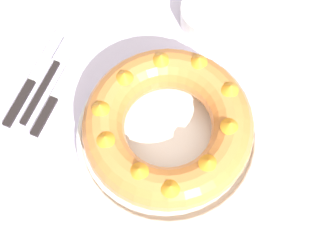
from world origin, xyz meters
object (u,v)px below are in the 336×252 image
(fork, at_px, (51,74))
(serving_knife, at_px, (31,83))
(cake_knife, at_px, (54,100))
(bundt_cake, at_px, (168,126))
(serving_dish, at_px, (168,136))
(side_bowl, at_px, (209,15))

(fork, bearing_deg, serving_knife, -133.85)
(fork, relative_size, cake_knife, 1.08)
(bundt_cake, xyz_separation_m, fork, (-0.27, 0.04, -0.06))
(serving_dish, xyz_separation_m, serving_knife, (-0.30, 0.00, -0.01))
(serving_dish, bearing_deg, side_bowl, 94.26)
(cake_knife, xyz_separation_m, side_bowl, (0.22, 0.29, 0.02))
(fork, bearing_deg, serving_dish, -11.28)
(bundt_cake, bearing_deg, serving_dish, -26.27)
(serving_dish, xyz_separation_m, bundt_cake, (-0.00, 0.00, 0.05))
(cake_knife, bearing_deg, serving_knife, 162.88)
(side_bowl, bearing_deg, bundt_cake, -85.75)
(cake_knife, distance_m, side_bowl, 0.36)
(fork, height_order, serving_knife, serving_knife)
(cake_knife, bearing_deg, side_bowl, 51.15)
(bundt_cake, relative_size, serving_knife, 1.32)
(cake_knife, relative_size, side_bowl, 1.59)
(serving_dish, distance_m, side_bowl, 0.28)
(bundt_cake, xyz_separation_m, cake_knife, (-0.24, -0.01, -0.06))
(serving_dish, relative_size, cake_knife, 1.81)
(serving_knife, distance_m, cake_knife, 0.06)
(bundt_cake, relative_size, side_bowl, 2.58)
(fork, height_order, side_bowl, side_bowl)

